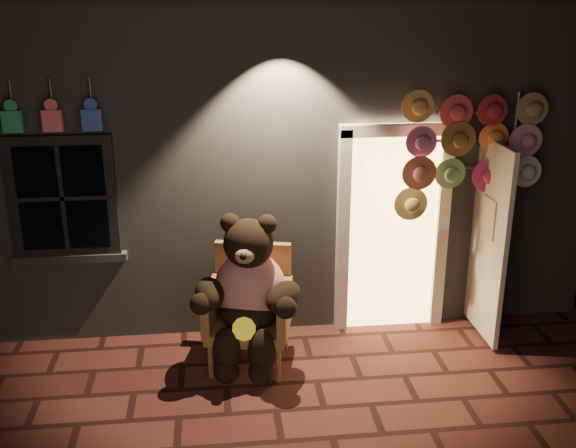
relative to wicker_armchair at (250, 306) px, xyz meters
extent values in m
plane|color=#53261F|center=(0.16, -0.91, -0.56)|extent=(60.00, 60.00, 0.00)
cube|color=slate|center=(0.16, 3.09, 1.09)|extent=(7.00, 5.00, 3.30)
cube|color=black|center=(-1.74, 0.55, 0.99)|extent=(1.00, 0.10, 1.20)
cube|color=black|center=(-1.74, 0.52, 0.99)|extent=(0.82, 0.06, 1.02)
cube|color=slate|center=(-1.74, 0.55, 0.36)|extent=(1.10, 0.14, 0.08)
cube|color=#FCC771|center=(1.51, 0.57, 0.49)|extent=(0.92, 0.10, 2.10)
cube|color=beige|center=(0.99, 0.53, 0.49)|extent=(0.12, 0.12, 2.20)
cube|color=beige|center=(2.03, 0.53, 0.49)|extent=(0.12, 0.12, 2.20)
cube|color=beige|center=(1.51, 0.53, 1.57)|extent=(1.16, 0.12, 0.12)
cube|color=beige|center=(2.41, 0.19, 0.49)|extent=(0.05, 0.80, 2.00)
cube|color=#29995B|center=(-2.09, 0.47, 1.74)|extent=(0.18, 0.07, 0.20)
cylinder|color=#59595E|center=(-2.09, 0.53, 1.99)|extent=(0.02, 0.02, 0.25)
cube|color=#E96066|center=(-1.74, 0.47, 1.74)|extent=(0.18, 0.07, 0.20)
cylinder|color=#59595E|center=(-1.74, 0.53, 1.99)|extent=(0.02, 0.02, 0.25)
cube|color=#3153AD|center=(-1.39, 0.47, 1.74)|extent=(0.18, 0.07, 0.20)
cylinder|color=#59595E|center=(-1.39, 0.53, 1.99)|extent=(0.02, 0.02, 0.25)
cube|color=olive|center=(-0.02, -0.09, -0.17)|extent=(0.87, 0.83, 0.11)
cube|color=olive|center=(0.05, 0.22, 0.20)|extent=(0.74, 0.24, 0.74)
cube|color=olive|center=(-0.36, -0.03, 0.04)|extent=(0.22, 0.64, 0.42)
cube|color=olive|center=(0.31, -0.19, 0.04)|extent=(0.22, 0.64, 0.42)
cylinder|color=olive|center=(-0.39, -0.31, -0.39)|extent=(0.05, 0.05, 0.34)
cylinder|color=olive|center=(0.22, -0.45, -0.39)|extent=(0.05, 0.05, 0.34)
cylinder|color=olive|center=(-0.26, 0.27, -0.39)|extent=(0.05, 0.05, 0.34)
cylinder|color=olive|center=(0.35, 0.13, -0.39)|extent=(0.05, 0.05, 0.34)
ellipsoid|color=#B51913|center=(0.00, -0.04, 0.21)|extent=(0.78, 0.68, 0.71)
ellipsoid|color=black|center=(-0.02, -0.12, 0.00)|extent=(0.65, 0.59, 0.34)
sphere|color=black|center=(-0.01, -0.09, 0.68)|extent=(0.55, 0.55, 0.46)
sphere|color=black|center=(-0.17, -0.03, 0.86)|extent=(0.18, 0.18, 0.18)
sphere|color=black|center=(0.16, -0.10, 0.86)|extent=(0.18, 0.18, 0.18)
ellipsoid|color=olive|center=(-0.05, -0.30, 0.64)|extent=(0.20, 0.16, 0.14)
ellipsoid|color=black|center=(-0.38, -0.19, 0.24)|extent=(0.32, 0.50, 0.26)
ellipsoid|color=black|center=(0.29, -0.33, 0.24)|extent=(0.47, 0.53, 0.26)
ellipsoid|color=black|center=(-0.24, -0.38, -0.24)|extent=(0.26, 0.26, 0.44)
ellipsoid|color=black|center=(0.08, -0.45, -0.24)|extent=(0.26, 0.26, 0.44)
sphere|color=black|center=(-0.25, -0.44, -0.42)|extent=(0.24, 0.24, 0.24)
sphere|color=black|center=(0.06, -0.51, -0.42)|extent=(0.24, 0.24, 0.24)
cylinder|color=yellow|center=(-0.08, -0.42, -0.02)|extent=(0.23, 0.14, 0.21)
cylinder|color=#59595E|center=(2.68, 0.47, 0.68)|extent=(0.04, 0.04, 2.49)
cylinder|color=#59595E|center=(2.41, 0.45, 1.74)|extent=(1.11, 0.03, 0.03)
cylinder|color=#59595E|center=(2.41, 0.45, 1.46)|extent=(1.11, 0.03, 0.03)
cylinder|color=#59595E|center=(2.41, 0.45, 1.19)|extent=(1.11, 0.03, 0.03)
cylinder|color=#E39C4D|center=(1.66, 0.39, 1.79)|extent=(0.31, 0.11, 0.32)
cylinder|color=#EA464C|center=(2.03, 0.36, 1.79)|extent=(0.31, 0.11, 0.32)
cylinder|color=#B1242E|center=(2.40, 0.33, 1.79)|extent=(0.31, 0.11, 0.32)
cylinder|color=tan|center=(2.77, 0.39, 1.79)|extent=(0.31, 0.11, 0.32)
cylinder|color=#C26093|center=(1.66, 0.36, 1.46)|extent=(0.31, 0.11, 0.32)
cylinder|color=brown|center=(2.03, 0.33, 1.46)|extent=(0.31, 0.11, 0.32)
cylinder|color=#FF843C|center=(2.40, 0.39, 1.46)|extent=(0.31, 0.11, 0.32)
cylinder|color=pink|center=(2.77, 0.36, 1.46)|extent=(0.31, 0.11, 0.32)
cylinder|color=#B46346|center=(1.66, 0.33, 1.14)|extent=(0.31, 0.11, 0.32)
cylinder|color=#7DAE6C|center=(2.03, 0.39, 1.14)|extent=(0.31, 0.11, 0.32)
cylinder|color=#D53673|center=(2.40, 0.36, 1.14)|extent=(0.31, 0.11, 0.32)
cylinder|color=white|center=(2.77, 0.33, 1.14)|extent=(0.31, 0.11, 0.32)
cylinder|color=#A6924D|center=(1.66, 0.39, 0.82)|extent=(0.31, 0.11, 0.32)
camera|label=1|loc=(-0.30, -5.82, 2.88)|focal=42.00mm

